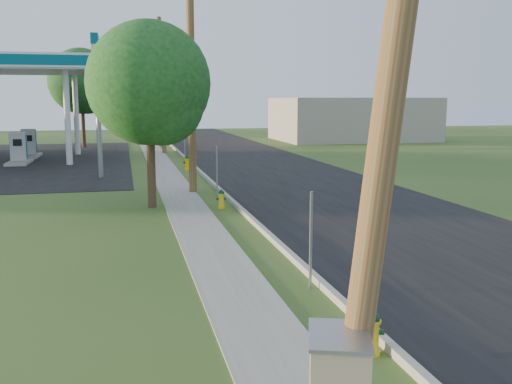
# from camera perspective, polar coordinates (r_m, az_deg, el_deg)

# --- Properties ---
(road) EXTENTS (8.00, 120.00, 0.02)m
(road) POSITION_cam_1_polar(r_m,az_deg,el_deg) (18.55, 12.26, -2.78)
(road) COLOR black
(road) RESTS_ON ground
(curb) EXTENTS (0.15, 120.00, 0.15)m
(curb) POSITION_cam_1_polar(r_m,az_deg,el_deg) (17.23, 0.12, -3.26)
(curb) COLOR #99978D
(curb) RESTS_ON ground
(sidewalk) EXTENTS (1.50, 120.00, 0.03)m
(sidewalk) POSITION_cam_1_polar(r_m,az_deg,el_deg) (16.94, -5.67, -3.73)
(sidewalk) COLOR gray
(sidewalk) RESTS_ON ground
(utility_pole_mid) EXTENTS (1.40, 0.32, 9.80)m
(utility_pole_mid) POSITION_cam_1_polar(r_m,az_deg,el_deg) (23.57, -6.52, 11.96)
(utility_pole_mid) COLOR brown
(utility_pole_mid) RESTS_ON ground
(utility_pole_far) EXTENTS (1.40, 0.32, 9.50)m
(utility_pole_far) POSITION_cam_1_polar(r_m,az_deg,el_deg) (41.48, -9.43, 10.46)
(utility_pole_far) COLOR brown
(utility_pole_far) RESTS_ON ground
(sign_post_near) EXTENTS (0.05, 0.04, 2.00)m
(sign_post_near) POSITION_cam_1_polar(r_m,az_deg,el_deg) (11.51, 5.51, -4.86)
(sign_post_near) COLOR gray
(sign_post_near) RESTS_ON ground
(sign_post_mid) EXTENTS (0.05, 0.04, 2.00)m
(sign_post_mid) POSITION_cam_1_polar(r_m,az_deg,el_deg) (22.84, -3.93, 2.15)
(sign_post_mid) COLOR gray
(sign_post_mid) RESTS_ON ground
(sign_post_far) EXTENTS (0.05, 0.04, 2.00)m
(sign_post_far) POSITION_cam_1_polar(r_m,az_deg,el_deg) (34.88, -7.13, 4.52)
(sign_post_far) COLOR gray
(sign_post_far) RESTS_ON ground
(fuel_pump_ne) EXTENTS (1.20, 3.20, 1.90)m
(fuel_pump_ne) POSITION_cam_1_polar(r_m,az_deg,el_deg) (37.03, -22.64, 3.72)
(fuel_pump_ne) COLOR #99978D
(fuel_pump_ne) RESTS_ON ground
(fuel_pump_se) EXTENTS (1.20, 3.20, 1.90)m
(fuel_pump_se) POSITION_cam_1_polar(r_m,az_deg,el_deg) (40.96, -21.73, 4.24)
(fuel_pump_se) COLOR #99978D
(fuel_pump_se) RESTS_ON ground
(price_pylon) EXTENTS (0.34, 2.04, 6.85)m
(price_pylon) POSITION_cam_1_polar(r_m,az_deg,el_deg) (28.95, -15.69, 12.10)
(price_pylon) COLOR gray
(price_pylon) RESTS_ON ground
(distant_building) EXTENTS (14.00, 10.00, 4.00)m
(distant_building) POSITION_cam_1_polar(r_m,az_deg,el_deg) (55.66, 9.57, 7.21)
(distant_building) COLOR gray
(distant_building) RESTS_ON ground
(tree_verge) EXTENTS (4.30, 4.30, 6.52)m
(tree_verge) POSITION_cam_1_polar(r_m,az_deg,el_deg) (20.30, -10.37, 10.18)
(tree_verge) COLOR #3A251A
(tree_verge) RESTS_ON ground
(tree_lot) EXTENTS (5.21, 5.21, 7.90)m
(tree_lot) POSITION_cam_1_polar(r_m,az_deg,el_deg) (48.14, -16.96, 10.33)
(tree_lot) COLOR #3A251A
(tree_lot) RESTS_ON ground
(hydrant_near) EXTENTS (0.36, 0.32, 0.70)m
(hydrant_near) POSITION_cam_1_polar(r_m,az_deg,el_deg) (8.95, 11.55, -13.62)
(hydrant_near) COLOR yellow
(hydrant_near) RESTS_ON ground
(hydrant_mid) EXTENTS (0.36, 0.32, 0.69)m
(hydrant_mid) POSITION_cam_1_polar(r_m,az_deg,el_deg) (20.12, -3.49, -0.71)
(hydrant_mid) COLOR gold
(hydrant_mid) RESTS_ON ground
(hydrant_far) EXTENTS (0.43, 0.38, 0.83)m
(hydrant_far) POSITION_cam_1_polar(r_m,az_deg,el_deg) (31.39, -6.89, 2.93)
(hydrant_far) COLOR #F1C400
(hydrant_far) RESTS_ON ground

